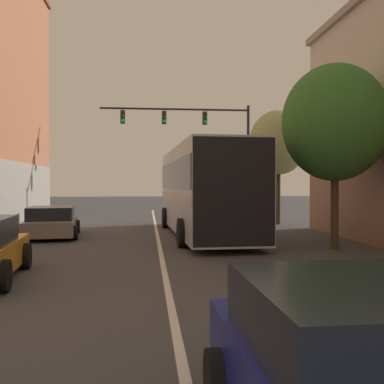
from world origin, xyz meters
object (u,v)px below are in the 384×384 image
(bus, at_px, (203,187))
(traffic_signal_gantry, at_px, (201,134))
(parked_car_left_near, at_px, (51,222))
(street_tree_far, at_px, (278,143))
(street_tree_near, at_px, (335,123))

(bus, height_order, traffic_signal_gantry, traffic_signal_gantry)
(parked_car_left_near, xyz_separation_m, traffic_signal_gantry, (7.18, 8.68, 4.68))
(street_tree_far, bearing_deg, traffic_signal_gantry, 133.29)
(bus, height_order, street_tree_far, street_tree_far)
(parked_car_left_near, distance_m, street_tree_near, 11.63)
(bus, bearing_deg, traffic_signal_gantry, -8.49)
(bus, xyz_separation_m, street_tree_far, (4.67, 4.84, 2.36))
(street_tree_far, bearing_deg, parked_car_left_near, -156.67)
(parked_car_left_near, height_order, street_tree_far, street_tree_far)
(bus, bearing_deg, parked_car_left_near, 86.41)
(street_tree_near, distance_m, street_tree_far, 9.12)
(parked_car_left_near, bearing_deg, bus, -97.87)
(bus, height_order, street_tree_near, street_tree_near)
(bus, distance_m, street_tree_near, 6.16)
(street_tree_near, height_order, street_tree_far, street_tree_near)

